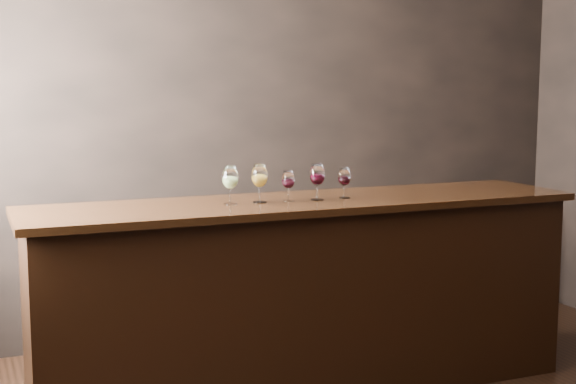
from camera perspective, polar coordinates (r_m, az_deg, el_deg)
name	(u,v)px	position (r m, az deg, el deg)	size (l,w,h in m)	color
room_shell	(378,82)	(3.79, 6.43, 7.77)	(5.02, 4.52, 2.81)	black
bar_counter	(306,299)	(4.74, 1.30, -7.63)	(3.14, 0.68, 1.10)	black
bar_top	(306,203)	(4.62, 1.32, -0.80)	(3.24, 0.75, 0.04)	black
back_bar_shelf	(361,267)	(6.08, 5.22, -5.37)	(2.39, 0.40, 0.86)	black
glass_white	(230,178)	(4.43, -4.13, 0.97)	(0.09, 0.09, 0.21)	white
glass_amber	(260,177)	(4.49, -2.03, 1.10)	(0.09, 0.09, 0.22)	white
glass_red_a	(288,180)	(4.55, 0.02, 0.84)	(0.07, 0.07, 0.18)	white
glass_red_b	(317,175)	(4.59, 2.09, 1.18)	(0.09, 0.09, 0.21)	white
glass_red_c	(344,177)	(4.68, 4.03, 1.04)	(0.08, 0.08, 0.18)	white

